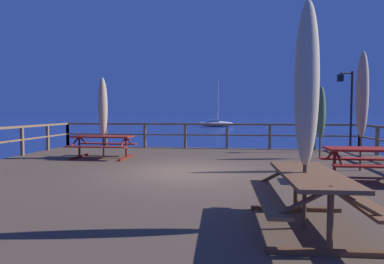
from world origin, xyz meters
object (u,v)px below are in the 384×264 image
at_px(picnic_table_mid_left, 310,188).
at_px(patio_umbrella_short_mid, 362,95).
at_px(patio_umbrella_tall_back_left, 307,85).
at_px(patio_umbrella_short_front, 321,113).
at_px(picnic_table_mid_centre, 102,142).
at_px(sailboat_distant, 216,124).
at_px(picnic_table_front_left, 377,157).
at_px(lamp_post_hooked, 347,99).
at_px(patio_umbrella_tall_front, 103,107).

height_order(picnic_table_mid_left, patio_umbrella_short_mid, patio_umbrella_short_mid).
bearing_deg(patio_umbrella_tall_back_left, patio_umbrella_short_front, 74.39).
distance_m(patio_umbrella_tall_back_left, patio_umbrella_short_front, 7.37).
height_order(picnic_table_mid_centre, sailboat_distant, sailboat_distant).
relative_size(patio_umbrella_short_mid, patio_umbrella_short_front, 1.30).
relative_size(picnic_table_mid_left, patio_umbrella_short_mid, 0.65).
distance_m(picnic_table_front_left, lamp_post_hooked, 6.32).
bearing_deg(patio_umbrella_short_front, lamp_post_hooked, 54.57).
relative_size(patio_umbrella_short_mid, patio_umbrella_tall_back_left, 1.05).
distance_m(picnic_table_mid_left, sailboat_distant, 50.48).
height_order(picnic_table_front_left, picnic_table_mid_left, same).
xyz_separation_m(picnic_table_mid_centre, sailboat_distant, (1.67, 43.97, -0.83)).
height_order(patio_umbrella_tall_back_left, lamp_post_hooked, lamp_post_hooked).
height_order(patio_umbrella_tall_front, sailboat_distant, sailboat_distant).
relative_size(patio_umbrella_short_mid, patio_umbrella_tall_front, 1.16).
distance_m(picnic_table_mid_left, patio_umbrella_tall_front, 8.52).
bearing_deg(patio_umbrella_tall_front, patio_umbrella_short_front, 5.37).
bearing_deg(picnic_table_mid_left, picnic_table_front_left, 56.56).
height_order(picnic_table_mid_centre, patio_umbrella_tall_front, patio_umbrella_tall_front).
height_order(patio_umbrella_tall_back_left, sailboat_distant, sailboat_distant).
height_order(patio_umbrella_short_mid, patio_umbrella_tall_front, patio_umbrella_short_mid).
bearing_deg(sailboat_distant, patio_umbrella_short_mid, -82.23).
bearing_deg(patio_umbrella_short_mid, sailboat_distant, 97.77).
bearing_deg(picnic_table_mid_left, patio_umbrella_tall_front, 130.51).
bearing_deg(sailboat_distant, lamp_post_hooked, -79.91).
height_order(patio_umbrella_tall_back_left, patio_umbrella_short_front, patio_umbrella_tall_back_left).
bearing_deg(patio_umbrella_short_front, picnic_table_mid_centre, -174.20).
relative_size(picnic_table_mid_left, patio_umbrella_tall_front, 0.75).
distance_m(patio_umbrella_tall_front, sailboat_distant, 43.99).
height_order(picnic_table_mid_centre, patio_umbrella_short_front, patio_umbrella_short_front).
relative_size(picnic_table_mid_centre, picnic_table_mid_left, 1.00).
bearing_deg(patio_umbrella_short_mid, patio_umbrella_tall_back_left, -117.08).
distance_m(picnic_table_mid_centre, lamp_post_hooked, 9.57).
bearing_deg(patio_umbrella_tall_front, sailboat_distant, 87.83).
relative_size(picnic_table_mid_centre, patio_umbrella_short_front, 0.84).
relative_size(patio_umbrella_short_front, sailboat_distant, 0.32).
relative_size(picnic_table_front_left, picnic_table_mid_left, 1.06).
distance_m(picnic_table_mid_left, patio_umbrella_short_mid, 5.58).
relative_size(picnic_table_front_left, picnic_table_mid_centre, 1.06).
bearing_deg(picnic_table_mid_centre, picnic_table_mid_left, -49.19).
relative_size(picnic_table_mid_left, sailboat_distant, 0.27).
distance_m(patio_umbrella_tall_front, patio_umbrella_short_front, 7.43).
distance_m(patio_umbrella_tall_back_left, lamp_post_hooked, 9.95).
bearing_deg(patio_umbrella_tall_back_left, patio_umbrella_short_mid, 62.92).
bearing_deg(picnic_table_mid_left, patio_umbrella_tall_back_left, 166.89).
relative_size(picnic_table_front_left, patio_umbrella_tall_front, 0.79).
relative_size(patio_umbrella_tall_back_left, lamp_post_hooked, 0.95).
bearing_deg(patio_umbrella_tall_front, patio_umbrella_tall_back_left, -49.77).
distance_m(picnic_table_front_left, picnic_table_mid_centre, 8.26).
bearing_deg(picnic_table_front_left, sailboat_distant, 97.28).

